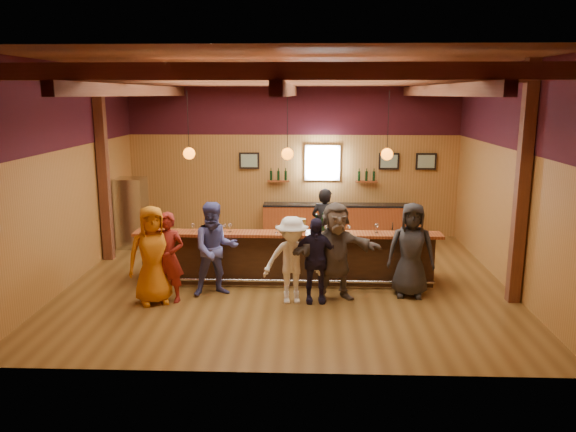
{
  "coord_description": "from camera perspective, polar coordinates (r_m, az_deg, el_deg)",
  "views": [
    {
      "loc": [
        0.44,
        -11.31,
        3.88
      ],
      "look_at": [
        0.0,
        0.3,
        1.35
      ],
      "focal_mm": 35.0,
      "sensor_mm": 36.0,
      "label": 1
    }
  ],
  "objects": [
    {
      "name": "glass_d",
      "position": [
        11.56,
        -5.93,
        -0.97
      ],
      "size": [
        0.08,
        0.08,
        0.18
      ],
      "color": "silver",
      "rests_on": "bar_counter"
    },
    {
      "name": "pendant_lights",
      "position": [
        11.38,
        -0.06,
        6.37
      ],
      "size": [
        4.24,
        0.24,
        1.37
      ],
      "color": "black",
      "rests_on": "room"
    },
    {
      "name": "customer_denim",
      "position": [
        11.02,
        -7.39,
        -3.35
      ],
      "size": [
        1.08,
        0.95,
        1.86
      ],
      "primitive_type": "imported",
      "rotation": [
        0.0,
        0.0,
        0.32
      ],
      "color": "#5155A3",
      "rests_on": "ground"
    },
    {
      "name": "customer_dark",
      "position": [
        11.13,
        12.4,
        -3.39
      ],
      "size": [
        0.97,
        0.7,
        1.86
      ],
      "primitive_type": "imported",
      "rotation": [
        0.0,
        0.0,
        -0.13
      ],
      "color": "#272629",
      "rests_on": "ground"
    },
    {
      "name": "framed_pictures",
      "position": [
        15.4,
        6.76,
        5.56
      ],
      "size": [
        5.35,
        0.05,
        0.45
      ],
      "color": "black",
      "rests_on": "room"
    },
    {
      "name": "customer_orange",
      "position": [
        10.81,
        -13.58,
        -3.88
      ],
      "size": [
        1.07,
        0.91,
        1.87
      ],
      "primitive_type": "imported",
      "rotation": [
        0.0,
        0.0,
        0.41
      ],
      "color": "#C86E12",
      "rests_on": "ground"
    },
    {
      "name": "customer_redvest",
      "position": [
        10.85,
        -12.04,
        -4.14
      ],
      "size": [
        0.7,
        0.53,
        1.73
      ],
      "primitive_type": "imported",
      "rotation": [
        0.0,
        0.0,
        -0.19
      ],
      "color": "maroon",
      "rests_on": "ground"
    },
    {
      "name": "glass_f",
      "position": [
        11.39,
        3.88,
        -1.17
      ],
      "size": [
        0.08,
        0.08,
        0.17
      ],
      "color": "silver",
      "rests_on": "bar_counter"
    },
    {
      "name": "customer_brown",
      "position": [
        10.73,
        4.84,
        -3.61
      ],
      "size": [
        1.84,
        1.0,
        1.9
      ],
      "primitive_type": "imported",
      "rotation": [
        0.0,
        0.0,
        0.26
      ],
      "color": "#5B5149",
      "rests_on": "ground"
    },
    {
      "name": "customer_navy",
      "position": [
        10.6,
        2.73,
        -4.5
      ],
      "size": [
        0.99,
        0.47,
        1.64
      ],
      "primitive_type": "imported",
      "rotation": [
        0.0,
        0.0,
        0.08
      ],
      "color": "#1D1831",
      "rests_on": "ground"
    },
    {
      "name": "wine_shelves",
      "position": [
        15.36,
        3.5,
        3.8
      ],
      "size": [
        3.0,
        0.18,
        0.3
      ],
      "color": "brown",
      "rests_on": "room"
    },
    {
      "name": "room",
      "position": [
        11.4,
        -0.05,
        8.93
      ],
      "size": [
        9.04,
        9.0,
        4.52
      ],
      "color": "brown",
      "rests_on": "ground"
    },
    {
      "name": "customer_white",
      "position": [
        10.54,
        0.39,
        -4.5
      ],
      "size": [
        1.15,
        0.75,
        1.67
      ],
      "primitive_type": "imported",
      "rotation": [
        0.0,
        0.0,
        0.13
      ],
      "color": "white",
      "rests_on": "ground"
    },
    {
      "name": "glass_g",
      "position": [
        11.47,
        6.23,
        -1.17
      ],
      "size": [
        0.07,
        0.07,
        0.16
      ],
      "color": "silver",
      "rests_on": "bar_counter"
    },
    {
      "name": "back_bar_cabinet",
      "position": [
        15.43,
        4.94,
        -0.51
      ],
      "size": [
        4.0,
        0.52,
        0.95
      ],
      "color": "brown",
      "rests_on": "ground"
    },
    {
      "name": "window",
      "position": [
        15.37,
        3.51,
        5.42
      ],
      "size": [
        0.95,
        0.09,
        0.95
      ],
      "color": "silver",
      "rests_on": "room"
    },
    {
      "name": "bartender",
      "position": [
        12.96,
        3.75,
        -1.06
      ],
      "size": [
        0.77,
        0.65,
        1.79
      ],
      "primitive_type": "imported",
      "rotation": [
        0.0,
        0.0,
        2.74
      ],
      "color": "black",
      "rests_on": "ground"
    },
    {
      "name": "bar_counter",
      "position": [
        11.95,
        0.05,
        -4.04
      ],
      "size": [
        6.3,
        1.07,
        1.11
      ],
      "color": "black",
      "rests_on": "ground"
    },
    {
      "name": "stainless_fridge",
      "position": [
        14.93,
        -15.58,
        0.31
      ],
      "size": [
        0.7,
        0.7,
        1.8
      ],
      "primitive_type": "cube",
      "color": "silver",
      "rests_on": "ground"
    },
    {
      "name": "glass_a",
      "position": [
        11.87,
        -12.78,
        -0.92
      ],
      "size": [
        0.08,
        0.08,
        0.17
      ],
      "color": "silver",
      "rests_on": "bar_counter"
    },
    {
      "name": "bottle_a",
      "position": [
        11.59,
        2.88,
        -0.86
      ],
      "size": [
        0.08,
        0.08,
        0.35
      ],
      "color": "black",
      "rests_on": "bar_counter"
    },
    {
      "name": "glass_e",
      "position": [
        11.44,
        -1.16,
        -1.12
      ],
      "size": [
        0.07,
        0.07,
        0.17
      ],
      "color": "silver",
      "rests_on": "bar_counter"
    },
    {
      "name": "ice_bucket",
      "position": [
        11.56,
        1.24,
        -0.91
      ],
      "size": [
        0.24,
        0.24,
        0.26
      ],
      "primitive_type": "cylinder",
      "color": "brown",
      "rests_on": "bar_counter"
    },
    {
      "name": "bottle_b",
      "position": [
        11.59,
        3.58,
        -0.81
      ],
      "size": [
        0.08,
        0.08,
        0.38
      ],
      "color": "black",
      "rests_on": "bar_counter"
    },
    {
      "name": "glass_b",
      "position": [
        11.7,
        -9.64,
        -0.97
      ],
      "size": [
        0.08,
        0.08,
        0.17
      ],
      "color": "silver",
      "rests_on": "bar_counter"
    },
    {
      "name": "glass_c",
      "position": [
        11.6,
        -6.44,
        -1.02
      ],
      "size": [
        0.07,
        0.07,
        0.16
      ],
      "color": "silver",
      "rests_on": "bar_counter"
    },
    {
      "name": "glass_h",
      "position": [
        11.57,
        8.99,
        -1.01
      ],
      "size": [
        0.09,
        0.09,
        0.19
      ],
      "color": "silver",
      "rests_on": "bar_counter"
    }
  ]
}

